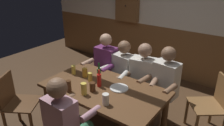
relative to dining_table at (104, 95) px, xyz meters
The scene contains 21 objects.
back_wall_wainscot 2.36m from the dining_table, 90.00° to the left, with size 6.64×0.12×1.07m, color brown.
dining_table is the anchor object (origin of this frame).
person_0 0.87m from the dining_table, 128.67° to the left, with size 0.50×0.52×1.23m.
person_1 0.70m from the dining_table, 105.93° to the left, with size 0.52×0.56×1.18m.
person_2 0.71m from the dining_table, 74.05° to the left, with size 0.58×0.59×1.21m.
person_3 0.87m from the dining_table, 51.82° to the left, with size 0.51×0.55×1.23m.
person_4 0.68m from the dining_table, 89.83° to the right, with size 0.51×0.51×1.21m.
chair_empty_near_right 1.27m from the dining_table, 148.23° to the right, with size 0.61×0.61×0.88m.
chair_empty_near_left 1.52m from the dining_table, 37.86° to the left, with size 0.62×0.62×0.88m.
table_candle 0.31m from the dining_table, 137.81° to the right, with size 0.04×0.04×0.08m, color #F9E08C.
plate_0 0.23m from the dining_table, 28.62° to the left, with size 0.24×0.24×0.01m, color white.
bottle_0 0.27m from the dining_table, 154.22° to the left, with size 0.05×0.05×0.30m.
bottle_1 0.22m from the dining_table, behind, with size 0.06×0.06×0.24m.
pint_glass_0 0.46m from the dining_table, 168.06° to the left, with size 0.08×0.08×0.13m, color gold.
pint_glass_1 0.24m from the dining_table, 111.24° to the right, with size 0.08×0.08×0.12m, color #4C2D19.
pint_glass_2 0.31m from the dining_table, behind, with size 0.06×0.06×0.13m, color #E5C64C.
pint_glass_3 0.63m from the dining_table, behind, with size 0.06×0.06×0.14m, color #E5C64C.
pint_glass_4 0.43m from the dining_table, 48.59° to the right, with size 0.08×0.08×0.14m, color white.
pint_glass_5 0.35m from the dining_table, 108.41° to the right, with size 0.07×0.07×0.16m, color #E5C64C.
pint_glass_6 0.49m from the dining_table, 130.61° to the right, with size 0.07×0.07×0.16m, color #4C2D19.
wall_dart_cabinet 2.60m from the dining_table, 115.99° to the left, with size 0.56×0.15×0.70m.
Camera 1 is at (1.59, -2.04, 2.23)m, focal length 35.34 mm.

